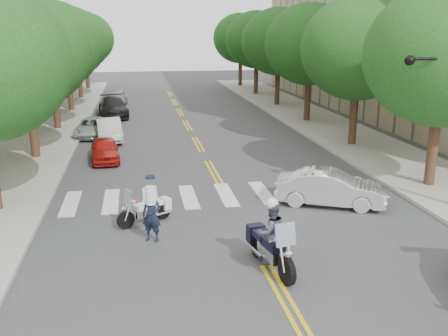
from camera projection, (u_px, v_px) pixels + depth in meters
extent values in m
plane|color=#38383A|center=(266.00, 266.00, 14.40)|extent=(140.00, 140.00, 0.00)
cube|color=#9E9991|center=(47.00, 129.00, 33.67)|extent=(5.00, 60.00, 0.15)
cube|color=#9E9991|center=(315.00, 121.00, 36.84)|extent=(5.00, 60.00, 0.15)
cylinder|color=#382316|center=(33.00, 128.00, 25.77)|extent=(0.44, 0.44, 3.32)
ellipsoid|color=#174A15|center=(25.00, 51.00, 24.72)|extent=(6.40, 6.40, 5.76)
cylinder|color=#382316|center=(56.00, 105.00, 33.36)|extent=(0.44, 0.44, 3.32)
ellipsoid|color=#174A15|center=(51.00, 46.00, 32.31)|extent=(6.40, 6.40, 5.76)
cylinder|color=#382316|center=(70.00, 91.00, 40.95)|extent=(0.44, 0.44, 3.32)
ellipsoid|color=#174A15|center=(66.00, 42.00, 39.90)|extent=(6.40, 6.40, 5.76)
cylinder|color=#382316|center=(80.00, 82.00, 48.54)|extent=(0.44, 0.44, 3.32)
ellipsoid|color=#174A15|center=(77.00, 40.00, 47.49)|extent=(6.40, 6.40, 5.76)
cylinder|color=#382316|center=(87.00, 74.00, 56.13)|extent=(0.44, 0.44, 3.32)
ellipsoid|color=#174A15|center=(85.00, 39.00, 55.08)|extent=(6.40, 6.40, 5.76)
cylinder|color=#382316|center=(433.00, 150.00, 21.11)|extent=(0.44, 0.44, 3.32)
ellipsoid|color=#174A15|center=(443.00, 56.00, 20.06)|extent=(6.40, 6.40, 5.76)
cylinder|color=#382316|center=(353.00, 118.00, 28.70)|extent=(0.44, 0.44, 3.32)
ellipsoid|color=#174A15|center=(358.00, 48.00, 27.65)|extent=(6.40, 6.40, 5.76)
cylinder|color=#382316|center=(307.00, 99.00, 36.29)|extent=(0.44, 0.44, 3.32)
ellipsoid|color=#174A15|center=(310.00, 44.00, 35.24)|extent=(6.40, 6.40, 5.76)
cylinder|color=#382316|center=(277.00, 87.00, 43.88)|extent=(0.44, 0.44, 3.32)
ellipsoid|color=#174A15|center=(279.00, 41.00, 42.83)|extent=(6.40, 6.40, 5.76)
cylinder|color=#382316|center=(256.00, 79.00, 51.47)|extent=(0.44, 0.44, 3.32)
ellipsoid|color=#174A15|center=(257.00, 40.00, 50.42)|extent=(6.40, 6.40, 5.76)
cylinder|color=#382316|center=(240.00, 72.00, 59.06)|extent=(0.44, 0.44, 3.32)
ellipsoid|color=#174A15|center=(240.00, 38.00, 58.01)|extent=(6.40, 6.40, 5.76)
cylinder|color=black|center=(439.00, 59.00, 17.38)|extent=(2.40, 0.10, 0.10)
sphere|color=black|center=(410.00, 60.00, 17.21)|extent=(0.36, 0.36, 0.36)
cylinder|color=black|center=(287.00, 271.00, 13.26)|extent=(0.31, 0.80, 0.78)
cylinder|color=black|center=(258.00, 244.00, 14.91)|extent=(0.35, 0.81, 0.78)
cube|color=silver|center=(271.00, 252.00, 14.10)|extent=(0.56, 1.08, 0.37)
cube|color=black|center=(273.00, 244.00, 13.92)|extent=(0.56, 0.87, 0.25)
cube|color=black|center=(263.00, 235.00, 14.48)|extent=(0.57, 0.71, 0.18)
cube|color=black|center=(256.00, 233.00, 14.98)|extent=(0.56, 0.44, 0.52)
cube|color=#8C99A5|center=(285.00, 234.00, 13.13)|extent=(0.60, 0.28, 0.63)
cube|color=red|center=(286.00, 238.00, 13.41)|extent=(0.13, 0.13, 0.09)
cube|color=#0C26E5|center=(277.00, 240.00, 13.31)|extent=(0.13, 0.13, 0.09)
imported|color=#474C56|center=(271.00, 232.00, 13.94)|extent=(0.99, 0.84, 1.81)
sphere|color=silver|center=(272.00, 204.00, 13.71)|extent=(0.34, 0.34, 0.34)
cylinder|color=black|center=(126.00, 220.00, 17.00)|extent=(0.61, 0.42, 0.63)
cylinder|color=black|center=(162.00, 210.00, 17.91)|extent=(0.63, 0.46, 0.63)
cube|color=silver|center=(146.00, 212.00, 17.45)|extent=(0.87, 0.67, 0.30)
cube|color=silver|center=(143.00, 206.00, 17.33)|extent=(0.73, 0.61, 0.20)
cube|color=silver|center=(155.00, 203.00, 17.64)|extent=(0.62, 0.57, 0.15)
cube|color=silver|center=(165.00, 203.00, 17.93)|extent=(0.44, 0.49, 0.42)
cube|color=#8C99A5|center=(128.00, 197.00, 16.86)|extent=(0.35, 0.47, 0.50)
cube|color=red|center=(134.00, 202.00, 16.92)|extent=(0.13, 0.13, 0.07)
cube|color=#0C26E5|center=(130.00, 200.00, 17.08)|extent=(0.13, 0.13, 0.07)
imported|color=black|center=(152.00, 215.00, 15.88)|extent=(0.76, 0.66, 1.76)
imported|color=silver|center=(330.00, 188.00, 19.21)|extent=(4.39, 3.02, 1.37)
imported|color=#B01612|center=(105.00, 150.00, 25.71)|extent=(1.69, 3.59, 1.19)
imported|color=silver|center=(109.00, 130.00, 30.43)|extent=(1.81, 4.17, 1.34)
imported|color=silver|center=(93.00, 127.00, 31.69)|extent=(2.18, 4.27, 1.15)
imported|color=black|center=(113.00, 107.00, 38.71)|extent=(2.63, 5.37, 1.51)
imported|color=#959499|center=(117.00, 98.00, 44.31)|extent=(2.03, 4.27, 1.41)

